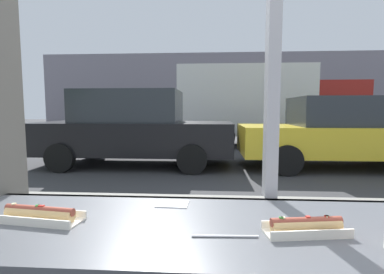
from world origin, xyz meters
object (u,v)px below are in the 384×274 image
Objects in this scene: hotdog_tray_far at (40,214)px; box_truck at (263,103)px; parked_car_yellow at (341,132)px; hotdog_tray_near at (306,226)px; parked_car_black at (134,128)px.

hotdog_tray_far is 10.43m from box_truck.
parked_car_yellow is (3.59, 6.05, -0.18)m from hotdog_tray_far.
parked_car_black is (-2.15, 6.09, -0.11)m from hotdog_tray_near.
hotdog_tray_near is 6.46m from parked_car_black.
hotdog_tray_near is at bearing -70.54° from parked_car_black.
hotdog_tray_far is 0.06× the size of parked_car_yellow.
hotdog_tray_near is at bearing -99.26° from box_truck.
hotdog_tray_far is 0.06× the size of parked_car_black.
parked_car_black is at bearing -133.12° from box_truck.
hotdog_tray_near is 6.69m from parked_car_yellow.
parked_car_yellow is 0.70× the size of box_truck.
parked_car_yellow is at bearing 65.70° from hotdog_tray_near.
parked_car_yellow is at bearing -74.94° from box_truck.
parked_car_black reaches higher than hotdog_tray_near.
box_truck reaches higher than parked_car_yellow.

